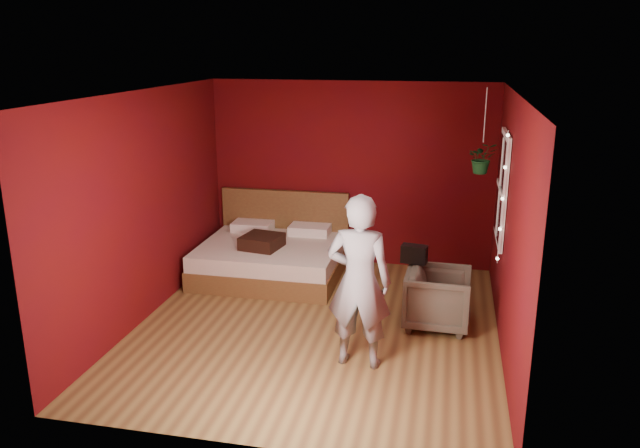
{
  "coord_description": "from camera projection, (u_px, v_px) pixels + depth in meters",
  "views": [
    {
      "loc": [
        1.38,
        -6.32,
        3.1
      ],
      "look_at": [
        -0.05,
        0.4,
        1.09
      ],
      "focal_mm": 35.0,
      "sensor_mm": 36.0,
      "label": 1
    }
  ],
  "objects": [
    {
      "name": "room_walls",
      "position": [
        317.0,
        181.0,
        6.6
      ],
      "size": [
        4.04,
        4.54,
        2.62
      ],
      "color": "#570B09",
      "rests_on": "ground"
    },
    {
      "name": "fairy_lights",
      "position": [
        503.0,
        199.0,
        6.62
      ],
      "size": [
        0.04,
        0.04,
        1.45
      ],
      "color": "silver",
      "rests_on": "room_walls"
    },
    {
      "name": "armchair",
      "position": [
        438.0,
        298.0,
        7.0
      ],
      "size": [
        0.75,
        0.73,
        0.66
      ],
      "primitive_type": "imported",
      "rotation": [
        0.0,
        0.0,
        1.54
      ],
      "color": "#565344",
      "rests_on": "ground"
    },
    {
      "name": "bed",
      "position": [
        273.0,
        256.0,
        8.58
      ],
      "size": [
        1.89,
        1.6,
        1.04
      ],
      "color": "brown",
      "rests_on": "ground"
    },
    {
      "name": "handbag",
      "position": [
        414.0,
        254.0,
        7.14
      ],
      "size": [
        0.31,
        0.19,
        0.21
      ],
      "primitive_type": "cube",
      "rotation": [
        0.0,
        0.0,
        -0.16
      ],
      "color": "black",
      "rests_on": "armchair"
    },
    {
      "name": "throw_pillow",
      "position": [
        262.0,
        242.0,
        8.26
      ],
      "size": [
        0.56,
        0.56,
        0.17
      ],
      "primitive_type": "cube",
      "rotation": [
        0.0,
        0.0,
        -0.18
      ],
      "color": "black",
      "rests_on": "bed"
    },
    {
      "name": "hanging_plant",
      "position": [
        482.0,
        158.0,
        7.38
      ],
      "size": [
        0.38,
        0.34,
        1.01
      ],
      "color": "silver",
      "rests_on": "room_walls"
    },
    {
      "name": "window",
      "position": [
        502.0,
        188.0,
        7.11
      ],
      "size": [
        0.05,
        0.97,
        1.27
      ],
      "color": "white",
      "rests_on": "room_walls"
    },
    {
      "name": "person",
      "position": [
        359.0,
        282.0,
        6.02
      ],
      "size": [
        0.65,
        0.44,
        1.75
      ],
      "primitive_type": "imported",
      "rotation": [
        0.0,
        0.0,
        3.1
      ],
      "color": "gray",
      "rests_on": "ground"
    },
    {
      "name": "floor",
      "position": [
        317.0,
        326.0,
        7.07
      ],
      "size": [
        4.5,
        4.5,
        0.0
      ],
      "primitive_type": "plane",
      "color": "olive",
      "rests_on": "ground"
    }
  ]
}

